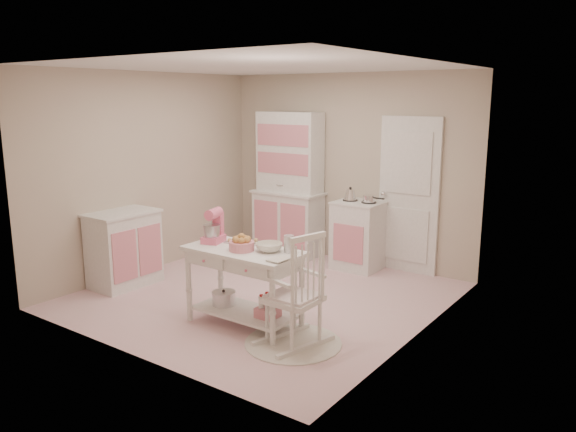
# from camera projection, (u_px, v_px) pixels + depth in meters

# --- Properties ---
(room_shell) EXTENTS (3.84, 3.84, 2.62)m
(room_shell) POSITION_uv_depth(u_px,v_px,m) (262.00, 155.00, 6.22)
(room_shell) COLOR pink
(room_shell) RESTS_ON ground
(door) EXTENTS (0.82, 0.05, 2.04)m
(door) POSITION_uv_depth(u_px,v_px,m) (409.00, 196.00, 7.30)
(door) COLOR white
(door) RESTS_ON ground
(hutch) EXTENTS (1.06, 0.50, 2.08)m
(hutch) POSITION_uv_depth(u_px,v_px,m) (288.00, 184.00, 8.14)
(hutch) COLOR white
(hutch) RESTS_ON ground
(stove) EXTENTS (0.62, 0.57, 0.92)m
(stove) POSITION_uv_depth(u_px,v_px,m) (358.00, 235.00, 7.54)
(stove) COLOR white
(stove) RESTS_ON ground
(base_cabinet) EXTENTS (0.54, 0.84, 0.92)m
(base_cabinet) POSITION_uv_depth(u_px,v_px,m) (124.00, 249.00, 6.86)
(base_cabinet) COLOR white
(base_cabinet) RESTS_ON ground
(lace_rug) EXTENTS (0.92, 0.92, 0.01)m
(lace_rug) POSITION_uv_depth(u_px,v_px,m) (293.00, 343.00, 5.29)
(lace_rug) COLOR white
(lace_rug) RESTS_ON ground
(rocking_chair) EXTENTS (0.64, 0.82, 1.10)m
(rocking_chair) POSITION_uv_depth(u_px,v_px,m) (293.00, 288.00, 5.17)
(rocking_chair) COLOR white
(rocking_chair) RESTS_ON ground
(work_table) EXTENTS (1.20, 0.60, 0.80)m
(work_table) POSITION_uv_depth(u_px,v_px,m) (244.00, 287.00, 5.64)
(work_table) COLOR white
(work_table) RESTS_ON ground
(stand_mixer) EXTENTS (0.27, 0.32, 0.34)m
(stand_mixer) POSITION_uv_depth(u_px,v_px,m) (213.00, 226.00, 5.78)
(stand_mixer) COLOR pink
(stand_mixer) RESTS_ON work_table
(cookie_tray) EXTENTS (0.34, 0.24, 0.02)m
(cookie_tray) POSITION_uv_depth(u_px,v_px,m) (244.00, 242.00, 5.79)
(cookie_tray) COLOR silver
(cookie_tray) RESTS_ON work_table
(bread_basket) EXTENTS (0.25, 0.25, 0.09)m
(bread_basket) POSITION_uv_depth(u_px,v_px,m) (242.00, 246.00, 5.50)
(bread_basket) COLOR pink
(bread_basket) RESTS_ON work_table
(mixing_bowl) EXTENTS (0.26, 0.26, 0.08)m
(mixing_bowl) POSITION_uv_depth(u_px,v_px,m) (269.00, 247.00, 5.47)
(mixing_bowl) COLOR silver
(mixing_bowl) RESTS_ON work_table
(metal_pitcher) EXTENTS (0.10, 0.10, 0.17)m
(metal_pitcher) POSITION_uv_depth(u_px,v_px,m) (289.00, 244.00, 5.42)
(metal_pitcher) COLOR silver
(metal_pitcher) RESTS_ON work_table
(recipe_book) EXTENTS (0.16, 0.21, 0.02)m
(recipe_book) POSITION_uv_depth(u_px,v_px,m) (272.00, 258.00, 5.21)
(recipe_book) COLOR silver
(recipe_book) RESTS_ON work_table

